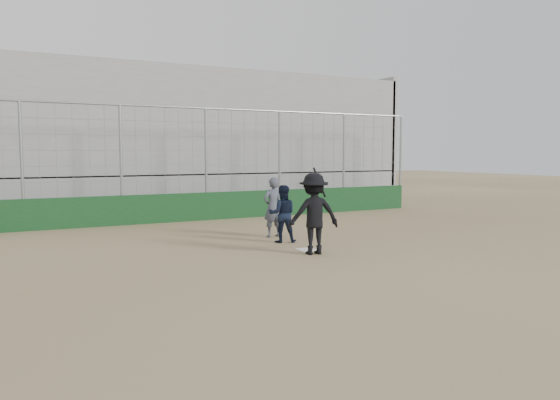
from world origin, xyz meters
name	(u,v)px	position (x,y,z in m)	size (l,w,h in m)	color
ground	(307,250)	(0.00, 0.00, 0.00)	(90.00, 90.00, 0.00)	brown
home_plate	(307,250)	(0.00, 0.00, 0.01)	(0.44, 0.44, 0.02)	white
backstop	(206,193)	(0.00, 7.00, 0.96)	(18.10, 0.25, 4.04)	#113818
bleachers	(166,141)	(0.00, 11.95, 2.92)	(20.25, 6.70, 6.98)	gray
batter_at_plate	(314,214)	(-0.11, -0.50, 0.97)	(1.38, 0.98, 2.07)	black
catcher_crouched	(282,223)	(0.02, 1.30, 0.53)	(0.92, 0.83, 1.06)	black
umpire	(273,210)	(0.24, 2.29, 0.78)	(0.63, 0.41, 1.55)	#444856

